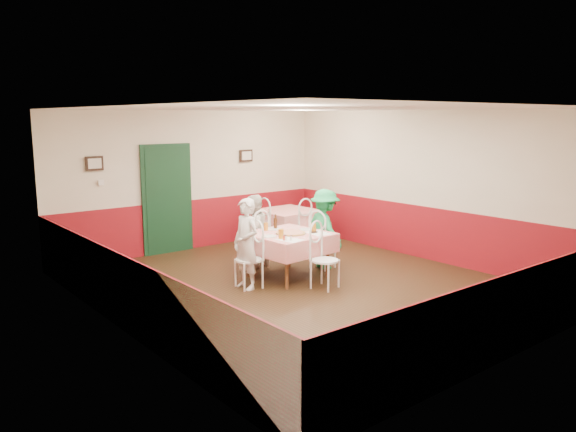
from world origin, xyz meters
TOP-DOWN VIEW (x-y plane):
  - floor at (0.00, 0.00)m, footprint 7.00×7.00m
  - ceiling at (0.00, 0.00)m, footprint 7.00×7.00m
  - back_wall at (0.00, 3.50)m, footprint 6.00×0.10m
  - front_wall at (0.00, -3.50)m, footprint 6.00×0.10m
  - left_wall at (-3.00, 0.00)m, footprint 0.10×7.00m
  - right_wall at (3.00, 0.00)m, footprint 0.10×7.00m
  - wainscot_back at (0.00, 3.48)m, footprint 6.00×0.03m
  - wainscot_front at (0.00, -3.48)m, footprint 6.00×0.03m
  - wainscot_left at (-2.98, 0.00)m, footprint 0.03×7.00m
  - wainscot_right at (2.98, 0.00)m, footprint 0.03×7.00m
  - door at (-0.60, 3.45)m, footprint 0.96×0.06m
  - picture_left at (-2.00, 3.45)m, footprint 0.32×0.03m
  - picture_right at (1.30, 3.45)m, footprint 0.32×0.03m
  - thermostat at (-1.90, 3.45)m, footprint 0.10×0.03m
  - main_table at (0.14, 0.58)m, footprint 1.31×1.31m
  - second_table at (1.62, 2.43)m, footprint 1.16×1.16m
  - chair_left at (-0.71, 0.52)m, footprint 0.48×0.48m
  - chair_right at (0.99, 0.64)m, footprint 0.50×0.50m
  - chair_far at (0.08, 1.43)m, footprint 0.44×0.44m
  - chair_near at (0.21, -0.27)m, footprint 0.52×0.52m
  - chair_second_a at (0.87, 2.43)m, footprint 0.43×0.43m
  - chair_second_b at (1.62, 1.68)m, footprint 0.43×0.43m
  - pizza at (0.14, 0.50)m, footprint 0.52×0.52m
  - plate_left at (-0.28, 0.54)m, footprint 0.27×0.27m
  - plate_right at (0.56, 0.59)m, footprint 0.27×0.27m
  - plate_far at (0.14, 0.98)m, footprint 0.27×0.27m
  - glass_a at (-0.22, 0.31)m, footprint 0.09×0.09m
  - glass_b at (0.53, 0.37)m, footprint 0.09×0.09m
  - glass_c at (-0.01, 0.99)m, footprint 0.08×0.08m
  - beer_bottle at (0.20, 0.99)m, footprint 0.07×0.07m
  - shaker_a at (-0.24, 0.16)m, footprint 0.04×0.04m
  - shaker_b at (-0.19, 0.09)m, footprint 0.04×0.04m
  - shaker_c at (-0.26, 0.18)m, footprint 0.04×0.04m
  - menu_left at (-0.17, 0.16)m, footprint 0.38×0.45m
  - menu_right at (0.53, 0.25)m, footprint 0.35×0.44m
  - wallet at (0.49, 0.33)m, footprint 0.12×0.10m
  - diner_left at (-0.76, 0.51)m, footprint 0.37×0.54m
  - diner_far at (0.07, 1.48)m, footprint 0.73×0.63m
  - diner_right at (1.04, 0.65)m, footprint 0.68×1.00m

SIDE VIEW (x-z plane):
  - floor at x=0.00m, z-range 0.00..0.00m
  - main_table at x=0.14m, z-range -0.01..0.76m
  - second_table at x=1.62m, z-range -0.01..0.76m
  - chair_left at x=-0.71m, z-range 0.00..0.90m
  - chair_right at x=0.99m, z-range 0.00..0.90m
  - chair_far at x=0.08m, z-range 0.00..0.90m
  - chair_near at x=0.21m, z-range 0.00..0.90m
  - chair_second_a at x=0.87m, z-range 0.00..0.90m
  - chair_second_b at x=1.62m, z-range 0.00..0.90m
  - wainscot_back at x=0.00m, z-range 0.00..1.00m
  - wainscot_front at x=0.00m, z-range 0.00..1.00m
  - wainscot_left at x=-2.98m, z-range 0.00..1.00m
  - wainscot_right at x=2.98m, z-range 0.00..1.00m
  - diner_far at x=0.07m, z-range 0.00..1.31m
  - diner_right at x=1.04m, z-range 0.00..1.42m
  - diner_left at x=-0.76m, z-range 0.00..1.43m
  - menu_left at x=-0.17m, z-range 0.76..0.76m
  - menu_right at x=0.53m, z-range 0.76..0.76m
  - plate_left at x=-0.28m, z-range 0.76..0.77m
  - plate_right at x=0.56m, z-range 0.76..0.77m
  - plate_far at x=0.14m, z-range 0.76..0.77m
  - wallet at x=0.49m, z-range 0.76..0.78m
  - pizza at x=0.14m, z-range 0.76..0.79m
  - shaker_a at x=-0.24m, z-range 0.76..0.85m
  - shaker_b at x=-0.19m, z-range 0.76..0.85m
  - shaker_c at x=-0.26m, z-range 0.76..0.85m
  - glass_c at x=-0.01m, z-range 0.76..0.89m
  - glass_b at x=0.53m, z-range 0.76..0.91m
  - glass_a at x=-0.22m, z-range 0.76..0.92m
  - beer_bottle at x=0.20m, z-range 0.76..0.99m
  - door at x=-0.60m, z-range 0.00..2.10m
  - back_wall at x=0.00m, z-range 0.00..2.80m
  - front_wall at x=0.00m, z-range 0.00..2.80m
  - left_wall at x=-3.00m, z-range 0.00..2.80m
  - right_wall at x=3.00m, z-range 0.00..2.80m
  - thermostat at x=-1.90m, z-range 1.45..1.55m
  - picture_left at x=-2.00m, z-range 1.72..1.98m
  - picture_right at x=1.30m, z-range 1.72..1.98m
  - ceiling at x=0.00m, z-range 2.80..2.80m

